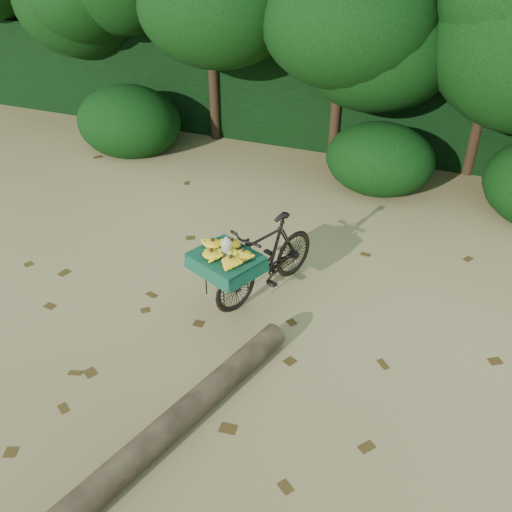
% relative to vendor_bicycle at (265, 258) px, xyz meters
% --- Properties ---
extents(ground, '(80.00, 80.00, 0.00)m').
position_rel_vendor_bicycle_xyz_m(ground, '(-0.83, -1.11, -0.48)').
color(ground, tan).
rests_on(ground, ground).
extents(vendor_bicycle, '(1.15, 1.74, 0.94)m').
position_rel_vendor_bicycle_xyz_m(vendor_bicycle, '(0.00, 0.00, 0.00)').
color(vendor_bicycle, black).
rests_on(vendor_bicycle, ground).
extents(fallen_log, '(1.20, 3.28, 0.24)m').
position_rel_vendor_bicycle_xyz_m(fallen_log, '(-0.07, -2.37, -0.36)').
color(fallen_log, brown).
rests_on(fallen_log, ground).
extents(hedge_backdrop, '(26.00, 1.80, 1.80)m').
position_rel_vendor_bicycle_xyz_m(hedge_backdrop, '(-0.83, 5.19, 0.42)').
color(hedge_backdrop, black).
rests_on(hedge_backdrop, ground).
extents(tree_row, '(14.50, 2.00, 4.00)m').
position_rel_vendor_bicycle_xyz_m(tree_row, '(-1.48, 4.39, 1.52)').
color(tree_row, black).
rests_on(tree_row, ground).
extents(bush_clumps, '(8.80, 1.70, 0.90)m').
position_rel_vendor_bicycle_xyz_m(bush_clumps, '(-0.33, 3.19, -0.03)').
color(bush_clumps, black).
rests_on(bush_clumps, ground).
extents(leaf_litter, '(7.00, 7.30, 0.01)m').
position_rel_vendor_bicycle_xyz_m(leaf_litter, '(-0.83, -0.46, -0.47)').
color(leaf_litter, '#432F12').
rests_on(leaf_litter, ground).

